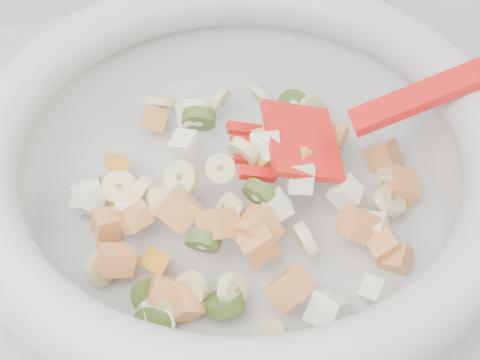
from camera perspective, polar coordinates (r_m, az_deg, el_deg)
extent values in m
cylinder|color=#B8B8B6|center=(0.58, 0.00, -2.58)|extent=(0.33, 0.33, 0.02)
torus|color=#B8B8B6|center=(0.52, 0.00, 2.69)|extent=(0.40, 0.40, 0.04)
cylinder|color=beige|center=(0.62, -1.58, 6.03)|extent=(0.03, 0.03, 0.04)
cylinder|color=beige|center=(0.54, -4.55, 0.13)|extent=(0.03, 0.03, 0.03)
cylinder|color=beige|center=(0.56, -9.31, -0.67)|extent=(0.04, 0.04, 0.02)
cylinder|color=beige|center=(0.51, -6.50, -10.41)|extent=(0.04, 0.03, 0.03)
cylinder|color=beige|center=(0.53, -10.75, -6.75)|extent=(0.03, 0.03, 0.03)
cylinder|color=beige|center=(0.54, -7.78, -1.02)|extent=(0.03, 0.03, 0.03)
cylinder|color=beige|center=(0.49, -0.57, -8.45)|extent=(0.02, 0.03, 0.03)
cylinder|color=beige|center=(0.64, -6.28, 6.16)|extent=(0.04, 0.04, 0.03)
cylinder|color=beige|center=(0.56, 11.57, -1.61)|extent=(0.03, 0.03, 0.02)
cylinder|color=beige|center=(0.53, 0.30, 2.23)|extent=(0.03, 0.03, 0.03)
cylinder|color=beige|center=(0.52, 5.13, -4.69)|extent=(0.02, 0.04, 0.04)
cylinder|color=beige|center=(0.53, -1.51, 0.95)|extent=(0.03, 0.02, 0.03)
cylinder|color=beige|center=(0.64, 1.62, 6.50)|extent=(0.02, 0.04, 0.03)
cylinder|color=beige|center=(0.50, -3.74, -8.36)|extent=(0.03, 0.03, 0.03)
cylinder|color=beige|center=(0.52, -0.96, -2.29)|extent=(0.02, 0.03, 0.03)
cylinder|color=beige|center=(0.63, 5.50, 5.31)|extent=(0.04, 0.02, 0.04)
cylinder|color=beige|center=(0.57, 11.42, -0.23)|extent=(0.01, 0.03, 0.03)
cylinder|color=beige|center=(0.49, 2.18, -12.12)|extent=(0.03, 0.03, 0.03)
cube|color=#F7914E|center=(0.52, -9.66, -6.14)|extent=(0.03, 0.03, 0.03)
cube|color=#F7914E|center=(0.54, 4.77, 1.38)|extent=(0.03, 0.02, 0.03)
cube|color=#F7914E|center=(0.51, -1.70, -3.42)|extent=(0.03, 0.03, 0.04)
cube|color=#F7914E|center=(0.54, 10.99, -5.00)|extent=(0.03, 0.02, 0.02)
cube|color=#F7914E|center=(0.51, 1.34, -4.95)|extent=(0.03, 0.03, 0.03)
cube|color=#F7914E|center=(0.56, 1.99, 3.10)|extent=(0.02, 0.03, 0.03)
cube|color=#F7914E|center=(0.51, 1.31, -3.79)|extent=(0.04, 0.04, 0.03)
cube|color=#F7914E|center=(0.60, 7.25, 3.52)|extent=(0.03, 0.03, 0.03)
cube|color=#F7914E|center=(0.50, 3.88, -8.37)|extent=(0.04, 0.03, 0.04)
cube|color=#F7914E|center=(0.51, -5.97, -8.59)|extent=(0.03, 0.03, 0.03)
cube|color=#F7914E|center=(0.60, 11.05, 1.86)|extent=(0.03, 0.03, 0.03)
cube|color=#F7914E|center=(0.53, 9.12, -3.42)|extent=(0.03, 0.03, 0.04)
cube|color=#F7914E|center=(0.57, 12.18, -0.53)|extent=(0.03, 0.03, 0.03)
cube|color=#F7914E|center=(0.54, -10.36, -3.43)|extent=(0.02, 0.02, 0.02)
cube|color=#F7914E|center=(0.52, -4.71, -2.29)|extent=(0.04, 0.04, 0.04)
cube|color=#F7914E|center=(0.62, -6.57, 4.75)|extent=(0.03, 0.03, 0.03)
cube|color=#F7914E|center=(0.53, -8.22, -2.88)|extent=(0.03, 0.03, 0.03)
cube|color=#F7914E|center=(0.56, 4.90, 2.77)|extent=(0.02, 0.03, 0.03)
cube|color=#F7914E|center=(0.50, -4.23, -9.56)|extent=(0.03, 0.02, 0.03)
cube|color=#F7914E|center=(0.54, 11.92, -5.90)|extent=(0.03, 0.03, 0.03)
cube|color=#F7914E|center=(0.54, 2.21, 2.65)|extent=(0.03, 0.02, 0.02)
cylinder|color=#77A938|center=(0.59, -3.21, 4.77)|extent=(0.04, 0.03, 0.03)
cylinder|color=#77A938|center=(0.57, 3.83, 2.56)|extent=(0.03, 0.03, 0.03)
cylinder|color=#77A938|center=(0.50, -6.94, -11.26)|extent=(0.03, 0.03, 0.03)
cylinder|color=#77A938|center=(0.52, 1.51, -1.07)|extent=(0.03, 0.03, 0.04)
cylinder|color=#77A938|center=(0.51, -7.04, -8.90)|extent=(0.03, 0.04, 0.03)
cylinder|color=#77A938|center=(0.51, -2.86, -4.79)|extent=(0.03, 0.03, 0.03)
cylinder|color=#77A938|center=(0.63, 4.10, 5.74)|extent=(0.03, 0.03, 0.02)
cylinder|color=#77A938|center=(0.56, 5.42, 2.53)|extent=(0.04, 0.03, 0.04)
cylinder|color=#77A938|center=(0.50, -1.19, -9.53)|extent=(0.03, 0.03, 0.03)
cylinder|color=#77A938|center=(0.56, 4.41, 2.02)|extent=(0.02, 0.04, 0.03)
cube|color=white|center=(0.54, 4.64, 0.26)|extent=(0.02, 0.03, 0.03)
cube|color=white|center=(0.60, 5.95, 4.14)|extent=(0.03, 0.03, 0.03)
cube|color=white|center=(0.54, 10.36, -3.73)|extent=(0.03, 0.03, 0.02)
cube|color=white|center=(0.54, -8.40, -2.54)|extent=(0.02, 0.02, 0.02)
cube|color=white|center=(0.56, -4.22, 2.65)|extent=(0.03, 0.03, 0.02)
cube|color=white|center=(0.54, 2.11, 2.66)|extent=(0.03, 0.04, 0.03)
cube|color=white|center=(0.50, 6.80, -10.04)|extent=(0.04, 0.03, 0.03)
cube|color=white|center=(0.57, -11.60, -1.08)|extent=(0.03, 0.03, 0.03)
cube|color=white|center=(0.52, 2.91, -2.00)|extent=(0.02, 0.02, 0.03)
cube|color=white|center=(0.60, -3.80, 5.12)|extent=(0.03, 0.03, 0.03)
cube|color=white|center=(0.56, -11.74, -1.62)|extent=(0.03, 0.02, 0.03)
cube|color=white|center=(0.55, 8.15, -0.92)|extent=(0.03, 0.03, 0.03)
cube|color=white|center=(0.52, 10.64, -8.49)|extent=(0.03, 0.03, 0.03)
cube|color=white|center=(0.54, -6.47, -1.59)|extent=(0.03, 0.03, 0.03)
cube|color=white|center=(0.50, -6.53, -10.62)|extent=(0.02, 0.02, 0.03)
cube|color=orange|center=(0.58, -9.56, 1.34)|extent=(0.02, 0.03, 0.03)
cube|color=orange|center=(0.55, 4.20, 1.99)|extent=(0.03, 0.03, 0.02)
cube|color=orange|center=(0.52, -6.66, -6.18)|extent=(0.02, 0.03, 0.03)
cube|color=orange|center=(0.54, 1.89, 1.60)|extent=(0.03, 0.02, 0.02)
cube|color=red|center=(0.55, 4.85, 3.02)|extent=(0.06, 0.07, 0.03)
cube|color=red|center=(0.56, 0.40, 3.93)|extent=(0.03, 0.01, 0.02)
cube|color=red|center=(0.55, 0.70, 2.83)|extent=(0.03, 0.01, 0.02)
cube|color=red|center=(0.54, 1.02, 1.69)|extent=(0.03, 0.01, 0.02)
cube|color=red|center=(0.53, 1.35, 0.50)|extent=(0.03, 0.01, 0.02)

